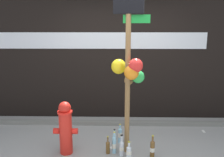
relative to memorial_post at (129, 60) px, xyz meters
The scene contains 13 objects.
building_wall 1.62m from the memorial_post, 95.90° to the left, with size 10.00×0.21×3.04m.
curb_strip 1.81m from the memorial_post, 98.70° to the left, with size 8.00×0.12×0.08m, color slate.
memorial_post is the anchor object (origin of this frame).
fire_hydrant 1.45m from the memorial_post, behind, with size 0.38×0.23×0.85m.
bottle_0 1.38m from the memorial_post, 112.64° to the left, with size 0.07×0.07×0.35m.
bottle_1 1.36m from the memorial_post, 166.72° to the right, with size 0.06×0.06×0.36m.
bottle_2 1.42m from the memorial_post, 167.86° to the right, with size 0.06×0.06×0.29m.
bottle_3 1.41m from the memorial_post, 21.55° to the right, with size 0.07×0.07×0.35m.
bottle_4 1.36m from the memorial_post, 166.64° to the left, with size 0.06×0.06×0.36m.
bottle_5 1.37m from the memorial_post, 128.54° to the right, with size 0.07×0.07×0.35m.
bottle_6 1.40m from the memorial_post, 87.64° to the right, with size 0.08×0.08×0.28m.
litter_0 1.51m from the memorial_post, 159.44° to the left, with size 0.06×0.12×0.01m, color silver.
litter_1 2.26m from the memorial_post, 27.59° to the left, with size 0.12×0.05×0.01m, color silver.
Camera 1 is at (-0.01, -3.29, 1.97)m, focal length 38.14 mm.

